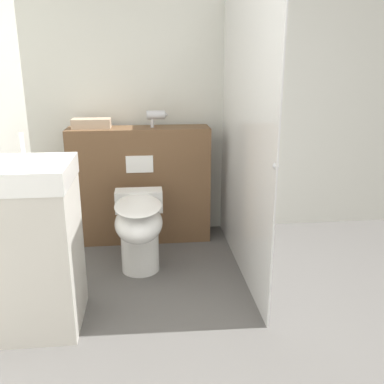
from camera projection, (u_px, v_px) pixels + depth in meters
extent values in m
cube|color=silver|center=(185.00, 93.00, 3.72)|extent=(8.00, 0.06, 2.50)
cube|color=brown|center=(141.00, 185.00, 3.68)|extent=(1.18, 0.29, 0.99)
cube|color=white|center=(140.00, 164.00, 3.47)|extent=(0.22, 0.01, 0.14)
cube|color=silver|center=(243.00, 134.00, 3.01)|extent=(0.01, 1.63, 2.04)
sphere|color=#B2B2B7|center=(276.00, 166.00, 2.28)|extent=(0.04, 0.04, 0.04)
cylinder|color=white|center=(140.00, 246.00, 3.19)|extent=(0.28, 0.28, 0.39)
ellipsoid|color=white|center=(139.00, 223.00, 3.03)|extent=(0.34, 0.54, 0.24)
ellipsoid|color=white|center=(138.00, 205.00, 2.99)|extent=(0.33, 0.53, 0.02)
cube|color=white|center=(139.00, 200.00, 3.32)|extent=(0.36, 0.16, 0.17)
cube|color=beige|center=(29.00, 257.00, 2.46)|extent=(0.55, 0.50, 0.87)
cube|color=white|center=(18.00, 174.00, 2.32)|extent=(0.57, 0.51, 0.12)
cylinder|color=silver|center=(22.00, 145.00, 2.41)|extent=(0.02, 0.02, 0.14)
cylinder|color=#B7B7BC|center=(156.00, 115.00, 3.51)|extent=(0.15, 0.07, 0.07)
cone|color=#B7B7BC|center=(166.00, 115.00, 3.51)|extent=(0.03, 0.06, 0.06)
cylinder|color=#B7B7BC|center=(152.00, 122.00, 3.52)|extent=(0.03, 0.03, 0.10)
cube|color=tan|center=(91.00, 124.00, 3.48)|extent=(0.31, 0.15, 0.08)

